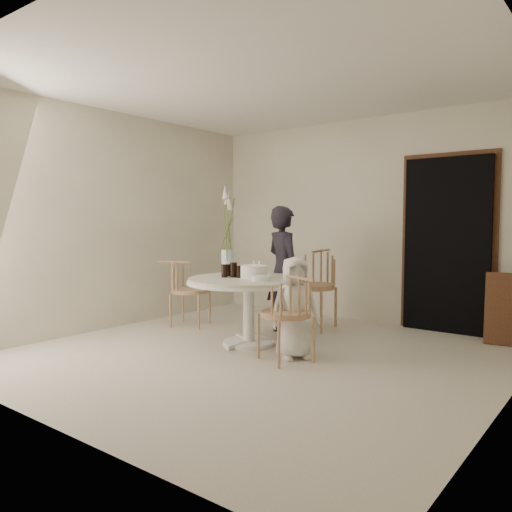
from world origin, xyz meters
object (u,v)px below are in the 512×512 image
Objects in this scene: chair_far at (317,277)px; chair_right at (292,307)px; table at (249,288)px; girl at (284,270)px; birthday_cake at (254,272)px; flower_vase at (228,242)px; boy at (295,308)px; chair_left at (182,284)px.

chair_far reaches higher than chair_right.
chair_right is (0.78, -0.33, -0.07)m from table.
table is at bearing 115.90° from girl.
chair_far is 3.45× the size of birthday_cake.
flower_vase reaches higher than birthday_cake.
chair_far is 1.25m from birthday_cake.
boy reaches higher than chair_right.
table is at bearing -101.33° from chair_far.
girl is at bearing 75.03° from boy.
chair_right is 0.55× the size of girl.
girl is 1.53× the size of boy.
flower_vase is at bearing -127.14° from chair_far.
flower_vase is (-0.61, -1.02, 0.46)m from chair_far.
boy reaches higher than chair_left.
chair_right is 1.50m from flower_vase.
chair_left is at bearing -152.11° from chair_far.
chair_far reaches higher than table.
flower_vase reaches higher than chair_right.
chair_right is 0.84× the size of boy.
table is at bearing -25.06° from flower_vase.
girl is (-0.12, -0.56, 0.12)m from chair_far.
birthday_cake reaches higher than chair_right.
chair_right is at bearing 152.62° from girl.
birthday_cake is (-0.63, 0.16, 0.30)m from boy.
boy is 0.96× the size of flower_vase.
chair_far is at bearing -77.94° from girl.
boy is at bearing -124.03° from chair_left.
girl is at bearing 91.40° from table.
chair_left is (-1.43, -0.97, -0.10)m from chair_far.
table is 4.67× the size of birthday_cake.
chair_right is 0.83m from birthday_cake.
flower_vase reaches higher than chair_left.
chair_right is at bearing -23.58° from flower_vase.
table is 1.28× the size of flower_vase.
boy is at bearing -14.41° from birthday_cake.
chair_far is at bearing 85.13° from table.
flower_vase is (-1.28, 0.56, 0.55)m from chair_right.
chair_far is 0.65× the size of girl.
chair_right reaches higher than chair_left.
girl reaches higher than table.
chair_far is (0.11, 1.25, 0.02)m from table.
girl is 1.13m from boy.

